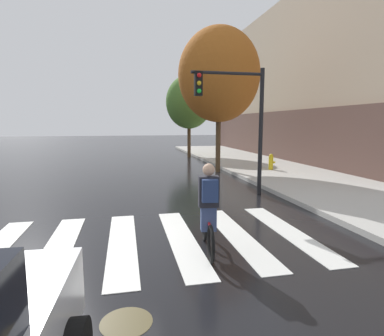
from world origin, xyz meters
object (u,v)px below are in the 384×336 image
(cyclist, at_px, (208,209))
(street_tree_near, at_px, (219,75))
(traffic_light_near, at_px, (238,109))
(manhole_cover, at_px, (126,322))
(fire_hydrant, at_px, (271,162))
(street_tree_mid, at_px, (189,102))

(cyclist, height_order, street_tree_near, street_tree_near)
(traffic_light_near, bearing_deg, cyclist, -115.92)
(traffic_light_near, relative_size, street_tree_near, 0.60)
(manhole_cover, xyz_separation_m, traffic_light_near, (3.70, 6.32, 2.86))
(cyclist, bearing_deg, fire_hydrant, 57.82)
(traffic_light_near, distance_m, street_tree_mid, 12.33)
(fire_hydrant, bearing_deg, traffic_light_near, -127.90)
(street_tree_near, height_order, street_tree_mid, street_tree_near)
(fire_hydrant, bearing_deg, street_tree_mid, 107.63)
(traffic_light_near, bearing_deg, street_tree_near, 80.30)
(manhole_cover, height_order, fire_hydrant, fire_hydrant)
(cyclist, relative_size, traffic_light_near, 0.41)
(cyclist, bearing_deg, street_tree_mid, 79.71)
(street_tree_near, bearing_deg, manhole_cover, -111.82)
(street_tree_near, relative_size, street_tree_mid, 1.21)
(manhole_cover, xyz_separation_m, street_tree_near, (4.57, 11.41, 4.72))
(street_tree_mid, bearing_deg, cyclist, -100.29)
(cyclist, relative_size, street_tree_mid, 0.29)
(traffic_light_near, height_order, street_tree_mid, street_tree_mid)
(street_tree_mid, bearing_deg, manhole_cover, -103.77)
(manhole_cover, bearing_deg, fire_hydrant, 56.43)
(traffic_light_near, xyz_separation_m, street_tree_near, (0.87, 5.09, 1.86))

